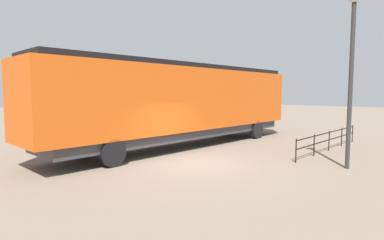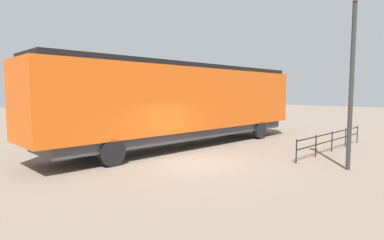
% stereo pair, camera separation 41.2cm
% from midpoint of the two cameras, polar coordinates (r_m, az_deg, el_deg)
% --- Properties ---
extents(ground_plane, '(120.00, 120.00, 0.00)m').
position_cam_midpoint_polar(ground_plane, '(12.96, -0.01, -7.91)').
color(ground_plane, '#756656').
extents(locomotive, '(2.89, 16.34, 4.39)m').
position_cam_midpoint_polar(locomotive, '(17.04, -1.07, 3.51)').
color(locomotive, '#D15114').
rests_on(locomotive, ground_plane).
extents(lamp_post, '(0.45, 0.45, 6.64)m').
position_cam_midpoint_polar(lamp_post, '(13.14, 26.45, 10.77)').
color(lamp_post, '#2D2D2D').
rests_on(lamp_post, ground_plane).
extents(platform_fence, '(0.05, 7.48, 1.00)m').
position_cam_midpoint_polar(platform_fence, '(16.94, 23.20, -3.00)').
color(platform_fence, black).
rests_on(platform_fence, ground_plane).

